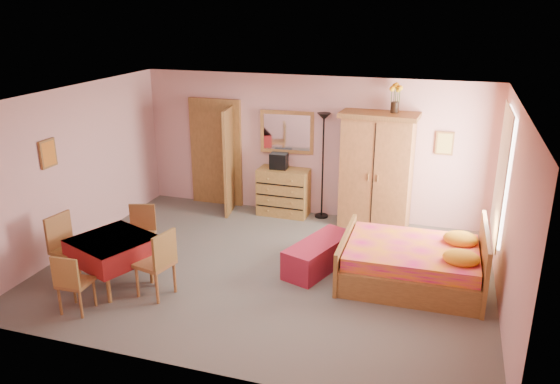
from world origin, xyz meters
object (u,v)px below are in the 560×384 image
(sunflower_vase, at_px, (395,98))
(dining_table, at_px, (114,262))
(stereo, at_px, (279,161))
(chair_north, at_px, (141,235))
(wardrobe, at_px, (376,171))
(bed, at_px, (412,253))
(chair_south, at_px, (75,282))
(floor_lamp, at_px, (323,166))
(chest_of_drawers, at_px, (284,192))
(bench, at_px, (319,255))
(chair_east, at_px, (155,263))
(chair_west, at_px, (71,249))
(wall_mirror, at_px, (287,132))

(sunflower_vase, relative_size, dining_table, 0.51)
(stereo, relative_size, chair_north, 0.36)
(stereo, distance_m, wardrobe, 1.81)
(bed, height_order, chair_south, bed)
(stereo, height_order, floor_lamp, floor_lamp)
(stereo, bearing_deg, chair_north, -118.30)
(dining_table, bearing_deg, chair_north, 92.73)
(chest_of_drawers, relative_size, sunflower_vase, 1.90)
(bench, bearing_deg, stereo, 122.80)
(dining_table, distance_m, chair_east, 0.71)
(bench, bearing_deg, chair_west, -155.99)
(bench, bearing_deg, wall_mirror, 118.47)
(floor_lamp, xyz_separation_m, chair_east, (-1.48, -3.52, -0.50))
(bench, bearing_deg, bed, -1.19)
(wardrobe, bearing_deg, bench, -102.20)
(wardrobe, xyz_separation_m, chair_north, (-3.21, -2.53, -0.59))
(chair_south, xyz_separation_m, chair_east, (0.76, 0.68, 0.06))
(wall_mirror, relative_size, floor_lamp, 0.51)
(wardrobe, distance_m, chair_west, 5.12)
(chair_east, bearing_deg, stereo, 1.41)
(chest_of_drawers, xyz_separation_m, chair_east, (-0.76, -3.43, 0.03))
(dining_table, xyz_separation_m, chair_west, (-0.64, -0.08, 0.14))
(stereo, bearing_deg, chest_of_drawers, -8.33)
(wall_mirror, relative_size, chair_east, 1.05)
(chest_of_drawers, height_order, bench, chest_of_drawers)
(sunflower_vase, bearing_deg, bench, -111.10)
(wardrobe, distance_m, chair_south, 5.23)
(bench, height_order, chair_east, chair_east)
(chair_east, bearing_deg, chest_of_drawers, -0.18)
(sunflower_vase, xyz_separation_m, dining_table, (-3.40, -3.37, -1.95))
(wall_mirror, distance_m, bench, 2.81)
(bed, xyz_separation_m, dining_table, (-3.99, -1.35, -0.10))
(stereo, distance_m, chair_west, 4.02)
(floor_lamp, relative_size, bench, 1.49)
(wall_mirror, relative_size, dining_table, 1.04)
(stereo, relative_size, floor_lamp, 0.16)
(wall_mirror, distance_m, chair_south, 4.71)
(dining_table, relative_size, chair_east, 1.01)
(wardrobe, bearing_deg, chair_east, -122.84)
(chair_north, bearing_deg, bench, 175.74)
(chair_west, bearing_deg, wall_mirror, 158.31)
(bed, distance_m, bench, 1.37)
(chest_of_drawers, distance_m, bench, 2.31)
(stereo, height_order, bench, stereo)
(sunflower_vase, height_order, bench, sunflower_vase)
(wall_mirror, xyz_separation_m, wardrobe, (1.72, -0.25, -0.52))
(dining_table, xyz_separation_m, chair_north, (-0.04, 0.77, 0.08))
(bed, xyz_separation_m, bench, (-1.35, 0.03, -0.24))
(sunflower_vase, distance_m, bed, 2.80)
(chest_of_drawers, bearing_deg, stereo, 172.33)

